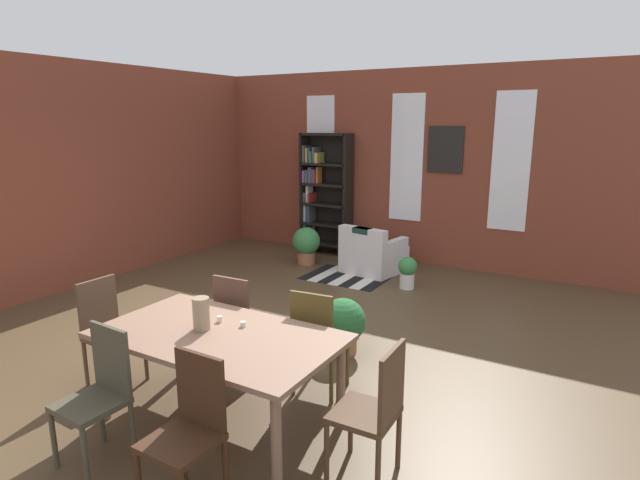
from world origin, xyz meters
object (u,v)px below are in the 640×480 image
dining_chair_head_left (108,328)px  dining_chair_near_left (99,391)px  dining_chair_head_right (375,408)px  bookshelf_tall (323,192)px  potted_plant_window (306,244)px  potted_plant_corner (407,271)px  armchair_white (372,255)px  dining_table (219,343)px  potted_plant_by_shelf (343,324)px  vase_on_table (201,314)px  dining_chair_far_right (317,338)px  dining_chair_near_right (189,427)px  dining_chair_far_left (239,320)px

dining_chair_head_left → dining_chair_near_left: (0.89, -0.76, 0.00)m
dining_chair_near_left → dining_chair_head_right: (1.72, 0.76, 0.00)m
bookshelf_tall → potted_plant_window: bookshelf_tall is taller
dining_chair_head_right → potted_plant_corner: dining_chair_head_right is taller
armchair_white → bookshelf_tall: bearing=151.6°
dining_table → dining_chair_head_left: size_ratio=1.96×
dining_chair_head_right → armchair_white: size_ratio=1.03×
dining_chair_near_left → potted_plant_by_shelf: size_ratio=1.66×
dining_chair_near_left → potted_plant_by_shelf: (0.65, 2.34, -0.20)m
vase_on_table → dining_chair_far_right: 1.02m
dining_table → dining_chair_near_right: dining_chair_near_right is taller
dining_chair_far_left → potted_plant_by_shelf: bearing=52.1°
potted_plant_by_shelf → dining_chair_near_left: bearing=-105.5°
vase_on_table → dining_chair_near_right: vase_on_table is taller
dining_chair_near_right → potted_plant_corner: dining_chair_near_right is taller
potted_plant_window → dining_chair_head_right: bearing=-53.4°
dining_chair_near_left → potted_plant_corner: 4.66m
dining_chair_far_left → dining_chair_far_right: (0.84, 0.00, 0.00)m
dining_chair_far_left → armchair_white: size_ratio=1.03×
vase_on_table → potted_plant_by_shelf: 1.73m
dining_chair_near_right → potted_plant_window: bearing=114.4°
dining_table → potted_plant_window: bearing=113.6°
vase_on_table → dining_chair_far_left: (-0.25, 0.75, -0.36)m
dining_chair_far_left → dining_chair_head_right: bearing=-23.7°
dining_table → dining_chair_head_left: (-1.30, 0.00, -0.16)m
dining_chair_far_left → dining_chair_head_right: (1.72, -0.75, 0.00)m
dining_chair_near_left → bookshelf_tall: bookshelf_tall is taller
dining_chair_far_left → bookshelf_tall: (-1.59, 4.31, 0.59)m
dining_chair_head_left → dining_chair_near_right: same height
dining_chair_head_right → armchair_white: dining_chair_head_right is taller
dining_chair_near_right → potted_plant_by_shelf: dining_chair_near_right is taller
dining_chair_far_right → potted_plant_by_shelf: (-0.19, 0.83, -0.20)m
dining_chair_far_left → potted_plant_window: size_ratio=1.55×
dining_chair_near_left → dining_chair_far_left: bearing=90.0°
potted_plant_window → dining_chair_far_right: bearing=-56.9°
dining_chair_far_left → potted_plant_corner: 3.17m
potted_plant_by_shelf → potted_plant_window: size_ratio=0.94×
dining_chair_head_left → potted_plant_corner: (1.36, 3.87, -0.26)m
dining_table → armchair_white: bearing=99.3°
dining_chair_far_right → potted_plant_by_shelf: size_ratio=1.66×
potted_plant_corner → potted_plant_window: (-1.91, 0.38, 0.09)m
dining_table → dining_chair_head_left: bearing=179.9°
dining_chair_head_left → armchair_white: dining_chair_head_left is taller
dining_table → dining_chair_far_right: bearing=60.6°
dining_chair_head_left → dining_chair_far_right: (1.73, 0.75, 0.00)m
dining_table → dining_chair_near_right: 0.88m
dining_table → dining_chair_near_left: dining_chair_near_left is taller
dining_chair_near_right → potted_plant_window: dining_chair_near_right is taller
potted_plant_window → potted_plant_corner: bearing=-11.2°
dining_chair_far_left → dining_chair_near_left: same height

